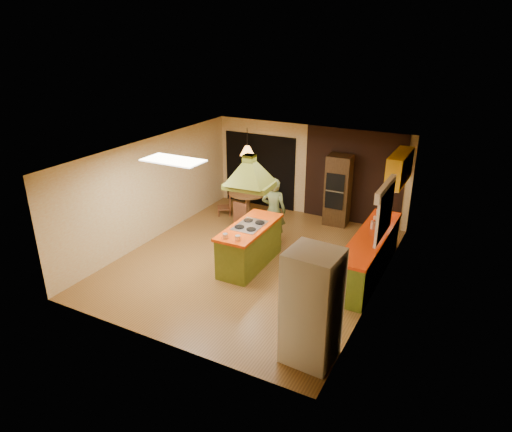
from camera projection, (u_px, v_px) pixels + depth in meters
The scene contains 21 objects.
ground at pixel (253, 261), 10.28m from camera, with size 6.50×6.50×0.00m, color olive.
room_walls at pixel (253, 209), 9.80m from camera, with size 5.50×6.50×6.50m.
ceiling_plane at pixel (252, 152), 9.32m from camera, with size 6.50×6.50×0.00m, color silver.
brick_panel at pixel (353, 177), 11.90m from camera, with size 2.64×0.03×2.50m, color #381E14.
nook_opening at pixel (260, 170), 13.17m from camera, with size 2.20×0.03×2.10m, color black.
right_counter at pixel (369, 255), 9.54m from camera, with size 0.62×3.05×0.92m.
upper_cabinets at pixel (400, 168), 10.23m from camera, with size 0.34×1.40×0.70m, color yellow.
window_right at pixel (386, 201), 8.77m from camera, with size 0.12×1.35×1.06m.
fluor_panel at pixel (173, 160), 8.82m from camera, with size 1.20×0.60×0.03m, color white.
kitchen_island at pixel (250, 245), 9.92m from camera, with size 0.79×1.90×0.96m.
range_hood at pixel (249, 167), 9.25m from camera, with size 1.00×0.75×0.78m.
man at pixel (274, 211), 10.87m from camera, with size 0.60×0.39×1.64m, color #525E31.
refrigerator at pixel (312, 307), 6.91m from camera, with size 0.77×0.73×1.88m, color white.
wall_oven at pixel (338, 190), 11.92m from camera, with size 0.65×0.63×1.87m.
dining_table at pixel (248, 200), 12.40m from camera, with size 1.01×1.01×0.76m.
chair_left at pixel (224, 203), 12.70m from camera, with size 0.37×0.37×0.67m, color brown, non-canonical shape.
chair_near at pixel (244, 214), 11.82m from camera, with size 0.42×0.42×0.77m, color brown, non-canonical shape.
pendant_lamp at pixel (247, 151), 11.88m from camera, with size 0.38×0.38×0.24m, color #FF9E3F.
canister_large at pixel (380, 215), 10.04m from camera, with size 0.17×0.17×0.24m, color beige.
canister_medium at pixel (376, 221), 9.81m from camera, with size 0.14×0.14×0.19m, color #F3E4C3.
canister_small at pixel (374, 225), 9.63m from camera, with size 0.13×0.13×0.17m, color beige.
Camera 1 is at (4.31, -8.03, 4.85)m, focal length 32.00 mm.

